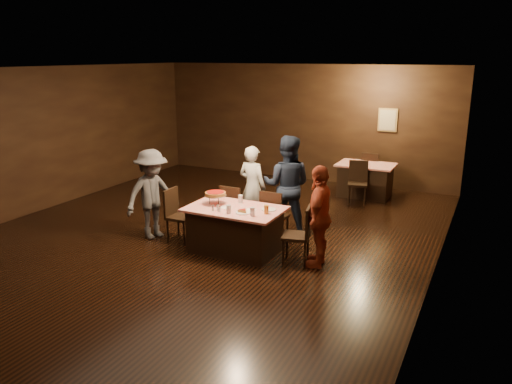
# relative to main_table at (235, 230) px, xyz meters

# --- Properties ---
(room) EXTENTS (10.00, 10.04, 3.02)m
(room) POSITION_rel_main_table_xyz_m (-0.85, 0.33, 1.75)
(room) COLOR black
(room) RESTS_ON ground
(main_table) EXTENTS (1.60, 1.00, 0.77)m
(main_table) POSITION_rel_main_table_xyz_m (0.00, 0.00, 0.00)
(main_table) COLOR red
(main_table) RESTS_ON ground
(back_table) EXTENTS (1.30, 0.90, 0.77)m
(back_table) POSITION_rel_main_table_xyz_m (1.11, 4.36, 0.00)
(back_table) COLOR red
(back_table) RESTS_ON ground
(chair_far_left) EXTENTS (0.43, 0.43, 0.95)m
(chair_far_left) POSITION_rel_main_table_xyz_m (-0.40, 0.75, 0.09)
(chair_far_left) COLOR black
(chair_far_left) RESTS_ON ground
(chair_far_right) EXTENTS (0.42, 0.42, 0.95)m
(chair_far_right) POSITION_rel_main_table_xyz_m (0.40, 0.75, 0.09)
(chair_far_right) COLOR black
(chair_far_right) RESTS_ON ground
(chair_end_left) EXTENTS (0.43, 0.43, 0.95)m
(chair_end_left) POSITION_rel_main_table_xyz_m (-1.10, 0.00, 0.09)
(chair_end_left) COLOR black
(chair_end_left) RESTS_ON ground
(chair_end_right) EXTENTS (0.50, 0.50, 0.95)m
(chair_end_right) POSITION_rel_main_table_xyz_m (1.10, 0.00, 0.09)
(chair_end_right) COLOR black
(chair_end_right) RESTS_ON ground
(chair_back_near) EXTENTS (0.51, 0.51, 0.95)m
(chair_back_near) POSITION_rel_main_table_xyz_m (1.11, 3.66, 0.09)
(chair_back_near) COLOR black
(chair_back_near) RESTS_ON ground
(chair_back_far) EXTENTS (0.45, 0.45, 0.95)m
(chair_back_far) POSITION_rel_main_table_xyz_m (1.11, 4.96, 0.09)
(chair_back_far) COLOR black
(chair_back_far) RESTS_ON ground
(diner_white_jacket) EXTENTS (0.63, 0.47, 1.59)m
(diner_white_jacket) POSITION_rel_main_table_xyz_m (-0.30, 1.25, 0.41)
(diner_white_jacket) COLOR silver
(diner_white_jacket) RESTS_ON ground
(diner_navy_hoodie) EXTENTS (1.02, 0.87, 1.85)m
(diner_navy_hoodie) POSITION_rel_main_table_xyz_m (0.43, 1.20, 0.54)
(diner_navy_hoodie) COLOR #172034
(diner_navy_hoodie) RESTS_ON ground
(diner_grey_knit) EXTENTS (0.94, 1.20, 1.63)m
(diner_grey_knit) POSITION_rel_main_table_xyz_m (-1.66, -0.05, 0.43)
(diner_grey_knit) COLOR #4B4C50
(diner_grey_knit) RESTS_ON ground
(diner_red_shirt) EXTENTS (0.50, 0.99, 1.62)m
(diner_red_shirt) POSITION_rel_main_table_xyz_m (1.45, 0.08, 0.43)
(diner_red_shirt) COLOR #A64028
(diner_red_shirt) RESTS_ON ground
(pizza_stand) EXTENTS (0.38, 0.38, 0.22)m
(pizza_stand) POSITION_rel_main_table_xyz_m (-0.40, 0.05, 0.57)
(pizza_stand) COLOR black
(pizza_stand) RESTS_ON main_table
(plate_with_slice) EXTENTS (0.25, 0.25, 0.06)m
(plate_with_slice) POSITION_rel_main_table_xyz_m (0.25, -0.18, 0.41)
(plate_with_slice) COLOR white
(plate_with_slice) RESTS_ON main_table
(plate_empty) EXTENTS (0.25, 0.25, 0.01)m
(plate_empty) POSITION_rel_main_table_xyz_m (0.55, 0.15, 0.39)
(plate_empty) COLOR white
(plate_empty) RESTS_ON main_table
(glass_front_left) EXTENTS (0.08, 0.08, 0.14)m
(glass_front_left) POSITION_rel_main_table_xyz_m (0.05, -0.30, 0.46)
(glass_front_left) COLOR silver
(glass_front_left) RESTS_ON main_table
(glass_front_right) EXTENTS (0.08, 0.08, 0.14)m
(glass_front_right) POSITION_rel_main_table_xyz_m (0.45, -0.25, 0.46)
(glass_front_right) COLOR silver
(glass_front_right) RESTS_ON main_table
(glass_amber) EXTENTS (0.08, 0.08, 0.14)m
(glass_amber) POSITION_rel_main_table_xyz_m (0.60, -0.05, 0.46)
(glass_amber) COLOR #BF7F26
(glass_amber) RESTS_ON main_table
(glass_back) EXTENTS (0.08, 0.08, 0.14)m
(glass_back) POSITION_rel_main_table_xyz_m (-0.05, 0.30, 0.46)
(glass_back) COLOR silver
(glass_back) RESTS_ON main_table
(condiments) EXTENTS (0.17, 0.10, 0.09)m
(condiments) POSITION_rel_main_table_xyz_m (-0.18, -0.28, 0.43)
(condiments) COLOR silver
(condiments) RESTS_ON main_table
(napkin_center) EXTENTS (0.19, 0.19, 0.01)m
(napkin_center) POSITION_rel_main_table_xyz_m (0.30, 0.00, 0.39)
(napkin_center) COLOR white
(napkin_center) RESTS_ON main_table
(napkin_left) EXTENTS (0.21, 0.21, 0.01)m
(napkin_left) POSITION_rel_main_table_xyz_m (-0.15, -0.05, 0.39)
(napkin_left) COLOR white
(napkin_left) RESTS_ON main_table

